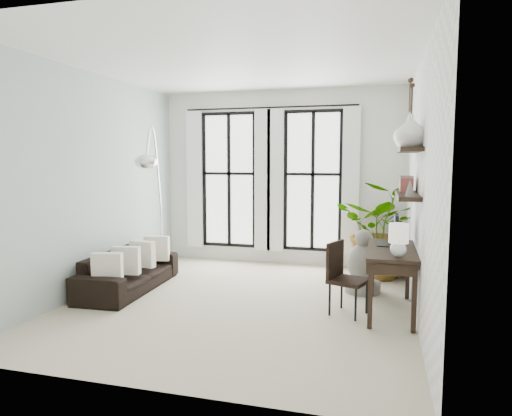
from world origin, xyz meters
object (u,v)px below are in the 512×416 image
at_px(desk, 391,254).
at_px(arc_lamp, 153,162).
at_px(sofa, 129,271).
at_px(desk_chair, 343,273).
at_px(plant, 384,230).
at_px(buddha, 363,266).

height_order(desk, arc_lamp, arc_lamp).
height_order(sofa, arc_lamp, arc_lamp).
bearing_deg(desk_chair, plant, 96.35).
distance_m(sofa, plant, 4.09).
bearing_deg(sofa, desk, -93.98).
bearing_deg(arc_lamp, sofa, -99.03).
bearing_deg(buddha, sofa, -166.84).
bearing_deg(plant, desk, -87.30).
bearing_deg(desk, sofa, 178.40).
relative_size(sofa, desk, 1.39).
xyz_separation_m(sofa, desk, (3.74, -0.10, 0.48)).
bearing_deg(desk, buddha, 112.35).
height_order(desk_chair, arc_lamp, arc_lamp).
xyz_separation_m(plant, desk, (0.09, -1.86, -0.03)).
height_order(plant, desk, plant).
xyz_separation_m(desk_chair, buddha, (0.22, 1.02, -0.13)).
xyz_separation_m(desk_chair, arc_lamp, (-3.06, 0.88, 1.39)).
height_order(sofa, plant, plant).
bearing_deg(sofa, desk_chair, -96.60).
bearing_deg(plant, desk_chair, -103.99).
relative_size(plant, desk, 1.13).
xyz_separation_m(desk, buddha, (-0.37, 0.89, -0.37)).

